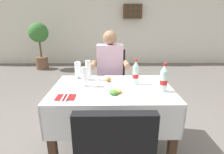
% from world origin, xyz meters
% --- Properties ---
extents(ground_plane, '(11.00, 11.00, 0.00)m').
position_xyz_m(ground_plane, '(0.00, 0.00, 0.00)').
color(ground_plane, '#66605B').
extents(back_wall, '(11.00, 0.12, 2.81)m').
position_xyz_m(back_wall, '(0.00, 4.13, 1.40)').
color(back_wall, silver).
rests_on(back_wall, ground).
extents(main_dining_table, '(1.22, 0.81, 0.73)m').
position_xyz_m(main_dining_table, '(-0.12, -0.07, 0.56)').
color(main_dining_table, white).
rests_on(main_dining_table, ground).
extents(chair_far_diner_seat, '(0.44, 0.50, 0.97)m').
position_xyz_m(chair_far_diner_seat, '(-0.12, 0.73, 0.55)').
color(chair_far_diner_seat, black).
rests_on(chair_far_diner_seat, ground).
extents(seated_diner_far, '(0.50, 0.46, 1.26)m').
position_xyz_m(seated_diner_far, '(-0.14, 0.62, 0.71)').
color(seated_diner_far, '#282D42').
rests_on(seated_diner_far, ground).
extents(plate_near_camera, '(0.25, 0.25, 0.05)m').
position_xyz_m(plate_near_camera, '(-0.09, -0.25, 0.75)').
color(plate_near_camera, white).
rests_on(plate_near_camera, main_dining_table).
extents(plate_far_diner, '(0.23, 0.23, 0.06)m').
position_xyz_m(plate_far_diner, '(-0.16, 0.07, 0.75)').
color(plate_far_diner, white).
rests_on(plate_far_diner, main_dining_table).
extents(beer_glass_left, '(0.07, 0.07, 0.23)m').
position_xyz_m(beer_glass_left, '(-0.39, 0.15, 0.85)').
color(beer_glass_left, white).
rests_on(beer_glass_left, main_dining_table).
extents(beer_glass_middle, '(0.07, 0.07, 0.20)m').
position_xyz_m(beer_glass_middle, '(-0.52, 0.22, 0.84)').
color(beer_glass_middle, white).
rests_on(beer_glass_middle, main_dining_table).
extents(beer_glass_right, '(0.07, 0.07, 0.21)m').
position_xyz_m(beer_glass_right, '(-0.40, -0.04, 0.84)').
color(beer_glass_right, white).
rests_on(beer_glass_right, main_dining_table).
extents(cola_bottle_primary, '(0.07, 0.07, 0.27)m').
position_xyz_m(cola_bottle_primary, '(0.13, 0.03, 0.85)').
color(cola_bottle_primary, silver).
rests_on(cola_bottle_primary, main_dining_table).
extents(cola_bottle_secondary, '(0.07, 0.07, 0.28)m').
position_xyz_m(cola_bottle_secondary, '(0.37, -0.18, 0.85)').
color(cola_bottle_secondary, silver).
rests_on(cola_bottle_secondary, main_dining_table).
extents(napkin_cutlery_set, '(0.17, 0.19, 0.01)m').
position_xyz_m(napkin_cutlery_set, '(-0.54, -0.32, 0.74)').
color(napkin_cutlery_set, maroon).
rests_on(napkin_cutlery_set, main_dining_table).
extents(potted_plant_corner, '(0.55, 0.55, 1.33)m').
position_xyz_m(potted_plant_corner, '(-2.15, 3.38, 0.87)').
color(potted_plant_corner, brown).
rests_on(potted_plant_corner, ground).
extents(wall_bottle_rack, '(0.56, 0.21, 0.42)m').
position_xyz_m(wall_bottle_rack, '(0.56, 3.97, 1.64)').
color(wall_bottle_rack, '#472D1E').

